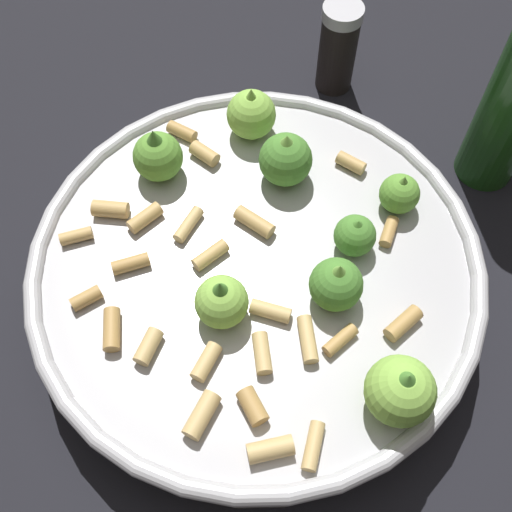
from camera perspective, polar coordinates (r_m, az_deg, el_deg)
The scene contains 3 objects.
ground_plane at distance 0.51m, azimuth -0.00°, elevation -3.58°, with size 2.40×2.40×0.00m, color black.
cooking_pan at distance 0.48m, azimuth 0.18°, elevation -1.61°, with size 0.34×0.34×0.11m.
pepper_shaker at distance 0.62m, azimuth 7.55°, elevation 18.48°, with size 0.04×0.04×0.09m.
Camera 1 is at (0.20, -0.11, 0.46)m, focal length 43.45 mm.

